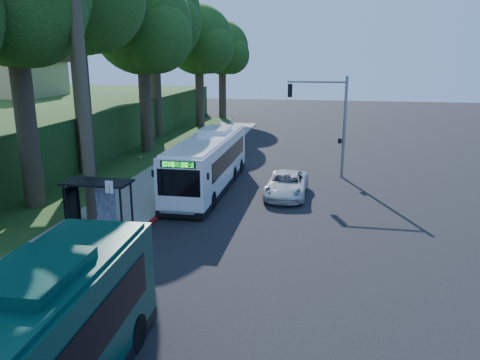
# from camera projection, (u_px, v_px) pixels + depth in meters

# --- Properties ---
(ground) EXTENTS (140.00, 140.00, 0.00)m
(ground) POSITION_uv_depth(u_px,v_px,m) (252.00, 220.00, 24.43)
(ground) COLOR black
(ground) RESTS_ON ground
(sidewalk) EXTENTS (4.50, 70.00, 0.12)m
(sidewalk) POSITION_uv_depth(u_px,v_px,m) (121.00, 211.00, 25.71)
(sidewalk) COLOR gray
(sidewalk) RESTS_ON ground
(red_curb) EXTENTS (0.25, 30.00, 0.13)m
(red_curb) POSITION_uv_depth(u_px,v_px,m) (131.00, 241.00, 21.50)
(red_curb) COLOR maroon
(red_curb) RESTS_ON ground
(grass_verge) EXTENTS (8.00, 70.00, 0.06)m
(grass_verge) POSITION_uv_depth(u_px,v_px,m) (74.00, 183.00, 31.47)
(grass_verge) COLOR #234719
(grass_verge) RESTS_ON ground
(bus_shelter) EXTENTS (3.20, 1.51, 2.55)m
(bus_shelter) POSITION_uv_depth(u_px,v_px,m) (95.00, 195.00, 22.53)
(bus_shelter) COLOR black
(bus_shelter) RESTS_ON ground
(stop_sign_pole) EXTENTS (0.35, 0.06, 3.17)m
(stop_sign_pole) POSITION_uv_depth(u_px,v_px,m) (111.00, 205.00, 20.10)
(stop_sign_pole) COLOR gray
(stop_sign_pole) RESTS_ON ground
(traffic_signal_pole) EXTENTS (4.10, 0.30, 7.00)m
(traffic_signal_pole) POSITION_uv_depth(u_px,v_px,m) (330.00, 114.00, 32.13)
(traffic_signal_pole) COLOR gray
(traffic_signal_pole) RESTS_ON ground
(tree_2) EXTENTS (8.82, 8.40, 15.12)m
(tree_2) POSITION_uv_depth(u_px,v_px,m) (143.00, 29.00, 39.03)
(tree_2) COLOR #382B1E
(tree_2) RESTS_ON ground
(tree_3) EXTENTS (10.08, 9.60, 17.28)m
(tree_3) POSITION_uv_depth(u_px,v_px,m) (154.00, 18.00, 46.59)
(tree_3) COLOR #382B1E
(tree_3) RESTS_ON ground
(tree_4) EXTENTS (8.40, 8.00, 14.14)m
(tree_4) POSITION_uv_depth(u_px,v_px,m) (199.00, 43.00, 54.33)
(tree_4) COLOR #382B1E
(tree_4) RESTS_ON ground
(tree_5) EXTENTS (7.35, 7.00, 12.86)m
(tree_5) POSITION_uv_depth(u_px,v_px,m) (223.00, 51.00, 61.96)
(tree_5) COLOR #382B1E
(tree_5) RESTS_ON ground
(white_bus) EXTENTS (2.66, 12.27, 3.66)m
(white_bus) POSITION_uv_depth(u_px,v_px,m) (209.00, 162.00, 29.79)
(white_bus) COLOR white
(white_bus) RESTS_ON ground
(pickup) EXTENTS (2.47, 5.22, 1.44)m
(pickup) POSITION_uv_depth(u_px,v_px,m) (287.00, 184.00, 28.48)
(pickup) COLOR silver
(pickup) RESTS_ON ground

